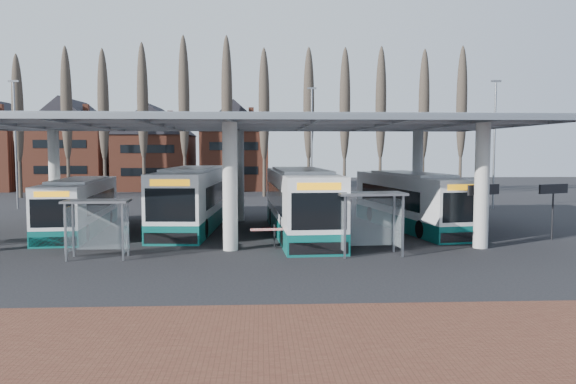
{
  "coord_description": "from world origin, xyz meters",
  "views": [
    {
      "loc": [
        1.39,
        -23.74,
        4.75
      ],
      "look_at": [
        2.94,
        7.0,
        2.39
      ],
      "focal_mm": 35.0,
      "sensor_mm": 36.0,
      "label": 1
    }
  ],
  "objects_px": {
    "bus_1": "(194,199)",
    "bus_0": "(80,207)",
    "shelter_1": "(98,216)",
    "bus_2": "(300,204)",
    "shelter_2": "(369,209)",
    "bus_3": "(410,202)"
  },
  "relations": [
    {
      "from": "bus_1",
      "to": "bus_0",
      "type": "bearing_deg",
      "value": -163.99
    },
    {
      "from": "bus_0",
      "to": "shelter_1",
      "type": "xyz_separation_m",
      "value": [
        3.32,
        -8.06,
        0.42
      ]
    },
    {
      "from": "bus_2",
      "to": "shelter_2",
      "type": "bearing_deg",
      "value": -69.61
    },
    {
      "from": "bus_3",
      "to": "shelter_2",
      "type": "height_order",
      "value": "bus_3"
    },
    {
      "from": "bus_1",
      "to": "shelter_1",
      "type": "height_order",
      "value": "bus_1"
    },
    {
      "from": "bus_2",
      "to": "bus_3",
      "type": "height_order",
      "value": "bus_2"
    },
    {
      "from": "bus_0",
      "to": "bus_1",
      "type": "distance_m",
      "value": 6.54
    },
    {
      "from": "bus_2",
      "to": "shelter_1",
      "type": "relative_size",
      "value": 4.76
    },
    {
      "from": "bus_2",
      "to": "bus_3",
      "type": "distance_m",
      "value": 7.23
    },
    {
      "from": "bus_2",
      "to": "bus_3",
      "type": "relative_size",
      "value": 1.08
    },
    {
      "from": "bus_2",
      "to": "shelter_2",
      "type": "relative_size",
      "value": 4.21
    },
    {
      "from": "bus_1",
      "to": "shelter_2",
      "type": "bearing_deg",
      "value": -43.01
    },
    {
      "from": "shelter_2",
      "to": "shelter_1",
      "type": "bearing_deg",
      "value": 175.74
    },
    {
      "from": "shelter_1",
      "to": "shelter_2",
      "type": "distance_m",
      "value": 11.96
    },
    {
      "from": "bus_0",
      "to": "bus_3",
      "type": "relative_size",
      "value": 0.91
    },
    {
      "from": "bus_3",
      "to": "shelter_1",
      "type": "bearing_deg",
      "value": -161.61
    },
    {
      "from": "shelter_1",
      "to": "shelter_2",
      "type": "relative_size",
      "value": 0.88
    },
    {
      "from": "bus_2",
      "to": "shelter_1",
      "type": "distance_m",
      "value": 11.25
    },
    {
      "from": "bus_1",
      "to": "bus_2",
      "type": "xyz_separation_m",
      "value": [
        6.24,
        -3.16,
        0.0
      ]
    },
    {
      "from": "bus_1",
      "to": "bus_2",
      "type": "height_order",
      "value": "bus_2"
    },
    {
      "from": "bus_0",
      "to": "shelter_2",
      "type": "distance_m",
      "value": 17.2
    },
    {
      "from": "bus_0",
      "to": "shelter_2",
      "type": "bearing_deg",
      "value": -31.94
    }
  ]
}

